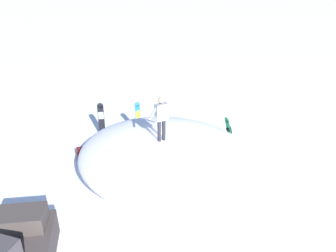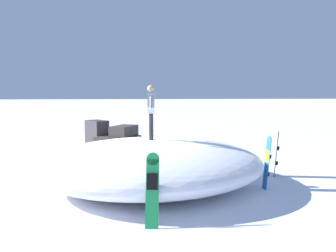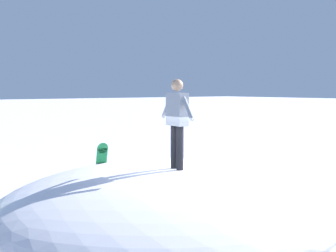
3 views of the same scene
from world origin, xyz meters
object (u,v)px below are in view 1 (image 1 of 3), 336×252
(snowboard_secondary_upright, at_px, (229,133))
(snowboard_tertiary_upright, at_px, (138,118))
(backpack_near, at_px, (80,153))
(snowboarder_standing, at_px, (161,116))
(snowboard_primary_upright, at_px, (101,119))

(snowboard_secondary_upright, distance_m, snowboard_tertiary_upright, 4.43)
(snowboard_tertiary_upright, bearing_deg, backpack_near, 99.96)
(snowboarder_standing, bearing_deg, backpack_near, 37.35)
(snowboarder_standing, relative_size, backpack_near, 2.68)
(snowboarder_standing, bearing_deg, snowboard_primary_upright, 6.78)
(snowboarder_standing, distance_m, snowboard_primary_upright, 4.78)
(backpack_near, bearing_deg, snowboard_tertiary_upright, -80.04)
(snowboard_primary_upright, relative_size, snowboard_secondary_upright, 1.01)
(snowboard_tertiary_upright, bearing_deg, snowboard_secondary_upright, -145.45)
(snowboarder_standing, xyz_separation_m, backpack_near, (2.96, 2.26, -2.24))
(backpack_near, bearing_deg, snowboard_secondary_upright, -118.22)
(snowboard_secondary_upright, bearing_deg, snowboard_tertiary_upright, 34.55)
(snowboard_primary_upright, relative_size, snowboard_tertiary_upright, 0.99)
(snowboard_tertiary_upright, relative_size, backpack_near, 2.52)
(snowboard_primary_upright, bearing_deg, snowboarder_standing, -173.22)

